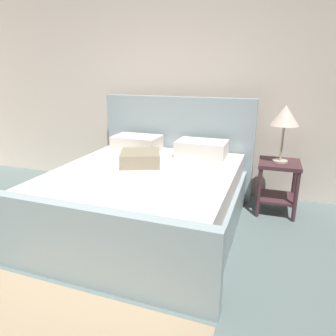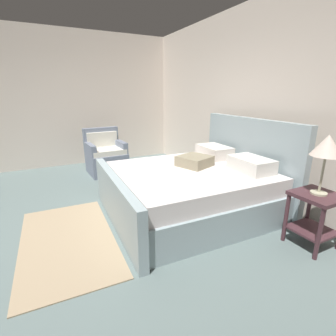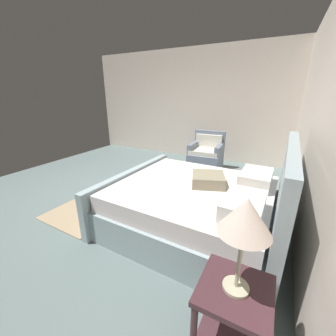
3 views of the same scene
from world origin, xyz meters
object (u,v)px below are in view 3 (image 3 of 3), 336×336
object	(u,v)px
bed	(198,205)
nightstand_right	(232,311)
armchair	(206,156)
table_lamp_right	(245,218)

from	to	relation	value
bed	nightstand_right	bearing A→B (deg)	28.79
bed	armchair	world-z (taller)	bed
nightstand_right	armchair	xyz separation A→B (m)	(-3.62, -1.36, -0.06)
bed	armchair	xyz separation A→B (m)	(-2.34, -0.65, -0.00)
nightstand_right	armchair	distance (m)	3.87
bed	table_lamp_right	world-z (taller)	bed
nightstand_right	table_lamp_right	distance (m)	0.69
table_lamp_right	armchair	size ratio (longest dim) A/B	0.69
bed	armchair	distance (m)	2.43
armchair	nightstand_right	bearing A→B (deg)	20.51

